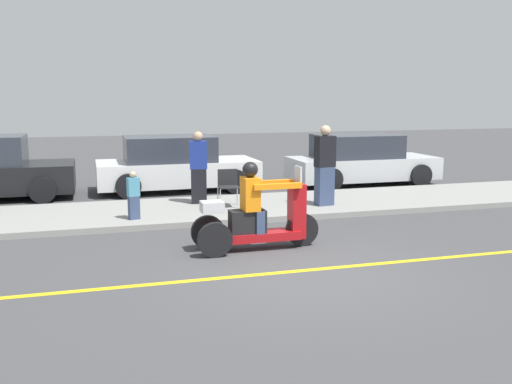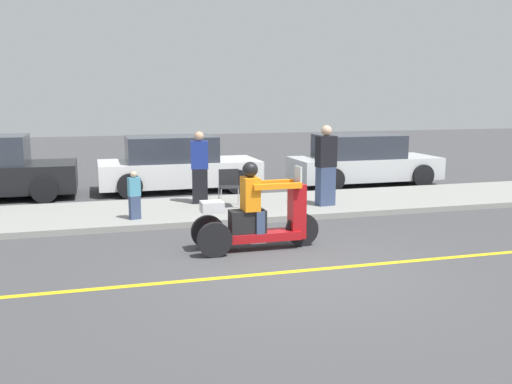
% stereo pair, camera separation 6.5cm
% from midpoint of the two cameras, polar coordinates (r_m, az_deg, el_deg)
% --- Properties ---
extents(ground_plane, '(60.00, 60.00, 0.00)m').
position_cam_midpoint_polar(ground_plane, '(8.54, 4.56, -7.85)').
color(ground_plane, '#424244').
extents(lane_stripe, '(24.00, 0.12, 0.01)m').
position_cam_midpoint_polar(lane_stripe, '(8.43, 2.37, -8.04)').
color(lane_stripe, gold).
rests_on(lane_stripe, ground).
extents(sidewalk_strip, '(28.00, 2.80, 0.12)m').
position_cam_midpoint_polar(sidewalk_strip, '(12.80, -2.79, -1.64)').
color(sidewalk_strip, gray).
rests_on(sidewalk_strip, ground).
extents(motorcycle_trike, '(2.16, 0.66, 1.49)m').
position_cam_midpoint_polar(motorcycle_trike, '(9.53, -0.19, -2.59)').
color(motorcycle_trike, black).
rests_on(motorcycle_trike, ground).
extents(spectator_near_curb, '(0.42, 0.30, 1.64)m').
position_cam_midpoint_polar(spectator_near_curb, '(13.03, -5.91, 2.31)').
color(spectator_near_curb, black).
rests_on(spectator_near_curb, sidewalk_strip).
extents(spectator_with_child, '(0.26, 0.20, 0.97)m').
position_cam_midpoint_polar(spectator_with_child, '(11.57, -12.31, -0.41)').
color(spectator_with_child, '#38476B').
rests_on(spectator_with_child, sidewalk_strip).
extents(spectator_by_tree, '(0.46, 0.31, 1.79)m').
position_cam_midpoint_polar(spectator_by_tree, '(12.81, 6.74, 2.50)').
color(spectator_by_tree, '#38476B').
rests_on(spectator_by_tree, sidewalk_strip).
extents(folding_chair_set_back, '(0.51, 0.51, 0.82)m').
position_cam_midpoint_polar(folding_chair_set_back, '(12.65, -2.94, 0.82)').
color(folding_chair_set_back, '#A5A8AD').
rests_on(folding_chair_set_back, sidewalk_strip).
extents(parked_car_lot_left, '(4.23, 1.96, 1.45)m').
position_cam_midpoint_polar(parked_car_lot_left, '(16.79, 10.31, 3.07)').
color(parked_car_lot_left, silver).
rests_on(parked_car_lot_left, ground).
extents(parked_car_lot_right, '(4.27, 2.08, 1.48)m').
position_cam_midpoint_polar(parked_car_lot_right, '(15.61, -8.22, 2.70)').
color(parked_car_lot_right, silver).
rests_on(parked_car_lot_right, ground).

